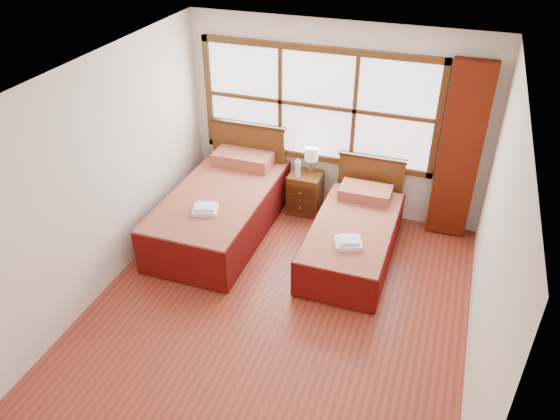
% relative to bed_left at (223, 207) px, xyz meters
% --- Properties ---
extents(floor, '(4.50, 4.50, 0.00)m').
position_rel_bed_left_xyz_m(floor, '(1.20, -1.20, -0.35)').
color(floor, maroon).
rests_on(floor, ground).
extents(ceiling, '(4.50, 4.50, 0.00)m').
position_rel_bed_left_xyz_m(ceiling, '(1.20, -1.20, 2.25)').
color(ceiling, white).
rests_on(ceiling, wall_back).
extents(wall_back, '(4.00, 0.00, 4.00)m').
position_rel_bed_left_xyz_m(wall_back, '(1.20, 1.05, 0.95)').
color(wall_back, silver).
rests_on(wall_back, floor).
extents(wall_left, '(0.00, 4.50, 4.50)m').
position_rel_bed_left_xyz_m(wall_left, '(-0.80, -1.20, 0.95)').
color(wall_left, silver).
rests_on(wall_left, floor).
extents(wall_right, '(0.00, 4.50, 4.50)m').
position_rel_bed_left_xyz_m(wall_right, '(3.20, -1.20, 0.95)').
color(wall_right, silver).
rests_on(wall_right, floor).
extents(window, '(3.16, 0.06, 1.56)m').
position_rel_bed_left_xyz_m(window, '(0.95, 1.02, 1.15)').
color(window, white).
rests_on(window, wall_back).
extents(curtain, '(0.50, 0.16, 2.30)m').
position_rel_bed_left_xyz_m(curtain, '(2.80, 0.91, 0.82)').
color(curtain, '#5B1809').
rests_on(curtain, wall_back).
extents(bed_left, '(1.18, 2.29, 1.15)m').
position_rel_bed_left_xyz_m(bed_left, '(0.00, 0.00, 0.00)').
color(bed_left, '#381D0B').
rests_on(bed_left, floor).
extents(bed_right, '(0.97, 1.99, 0.94)m').
position_rel_bed_left_xyz_m(bed_right, '(1.75, 0.00, -0.06)').
color(bed_right, '#381D0B').
rests_on(bed_right, floor).
extents(nightstand, '(0.44, 0.43, 0.58)m').
position_rel_bed_left_xyz_m(nightstand, '(0.89, 0.80, -0.06)').
color(nightstand, '#572F13').
rests_on(nightstand, floor).
extents(towels_left, '(0.36, 0.33, 0.09)m').
position_rel_bed_left_xyz_m(towels_left, '(0.03, -0.54, 0.30)').
color(towels_left, white).
rests_on(towels_left, bed_left).
extents(towels_right, '(0.37, 0.35, 0.09)m').
position_rel_bed_left_xyz_m(towels_right, '(1.78, -0.48, 0.19)').
color(towels_right, white).
rests_on(towels_right, bed_right).
extents(lamp, '(0.18, 0.18, 0.36)m').
position_rel_bed_left_xyz_m(lamp, '(0.93, 0.92, 0.49)').
color(lamp, '#B6923A').
rests_on(lamp, nightstand).
extents(bottle_near, '(0.06, 0.06, 0.23)m').
position_rel_bed_left_xyz_m(bottle_near, '(0.78, 0.78, 0.33)').
color(bottle_near, silver).
rests_on(bottle_near, nightstand).
extents(bottle_far, '(0.07, 0.07, 0.28)m').
position_rel_bed_left_xyz_m(bottle_far, '(0.81, 0.69, 0.36)').
color(bottle_far, silver).
rests_on(bottle_far, nightstand).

